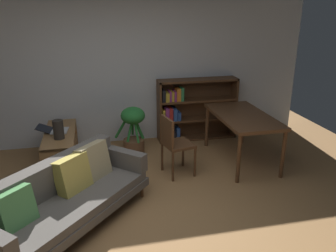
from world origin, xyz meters
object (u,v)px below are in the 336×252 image
(potted_floor_plant, at_px, (133,128))
(bookshelf, at_px, (191,109))
(open_laptop, at_px, (54,130))
(dining_chair_near, at_px, (174,142))
(media_console, at_px, (61,148))
(desk_speaker, at_px, (58,129))
(fabric_couch, at_px, (64,195))
(dining_table, at_px, (243,119))

(potted_floor_plant, xyz_separation_m, bookshelf, (1.11, 0.46, 0.11))
(open_laptop, bearing_deg, dining_chair_near, -25.41)
(media_console, height_order, dining_chair_near, dining_chair_near)
(media_console, xyz_separation_m, desk_speaker, (0.02, -0.25, 0.40))
(open_laptop, height_order, dining_chair_near, dining_chair_near)
(fabric_couch, distance_m, desk_speaker, 1.44)
(fabric_couch, height_order, desk_speaker, desk_speaker)
(fabric_couch, height_order, open_laptop, fabric_couch)
(open_laptop, relative_size, bookshelf, 0.34)
(dining_chair_near, xyz_separation_m, bookshelf, (0.64, 1.36, 0.04))
(fabric_couch, relative_size, desk_speaker, 7.21)
(dining_table, distance_m, dining_chair_near, 1.17)
(open_laptop, relative_size, dining_chair_near, 0.55)
(fabric_couch, relative_size, dining_table, 1.38)
(media_console, distance_m, dining_chair_near, 1.79)
(fabric_couch, distance_m, bookshelf, 3.12)
(potted_floor_plant, xyz_separation_m, dining_table, (1.61, -0.65, 0.24))
(dining_chair_near, relative_size, bookshelf, 0.61)
(fabric_couch, distance_m, potted_floor_plant, 2.08)
(open_laptop, relative_size, desk_speaker, 1.74)
(desk_speaker, bearing_deg, open_laptop, 106.69)
(open_laptop, height_order, bookshelf, bookshelf)
(fabric_couch, height_order, dining_chair_near, dining_chair_near)
(desk_speaker, xyz_separation_m, bookshelf, (2.24, 0.88, -0.10))
(fabric_couch, height_order, media_console, fabric_couch)
(desk_speaker, bearing_deg, media_console, 93.86)
(potted_floor_plant, bearing_deg, open_laptop, -175.83)
(fabric_couch, relative_size, dining_chair_near, 2.28)
(dining_chair_near, distance_m, bookshelf, 1.50)
(open_laptop, distance_m, desk_speaker, 0.36)
(bookshelf, bearing_deg, fabric_couch, -132.62)
(potted_floor_plant, distance_m, dining_table, 1.75)
(bookshelf, bearing_deg, dining_table, -66.06)
(dining_table, bearing_deg, bookshelf, 113.94)
(potted_floor_plant, height_order, bookshelf, bookshelf)
(open_laptop, xyz_separation_m, potted_floor_plant, (1.22, 0.09, -0.09))
(media_console, relative_size, dining_chair_near, 1.48)
(desk_speaker, bearing_deg, bookshelf, 21.48)
(potted_floor_plant, bearing_deg, dining_table, -22.05)
(desk_speaker, distance_m, dining_table, 2.74)
(dining_chair_near, bearing_deg, media_console, 155.61)
(dining_table, height_order, dining_chair_near, dining_chair_near)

